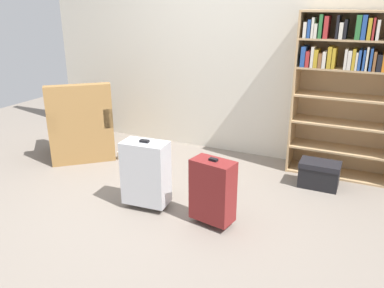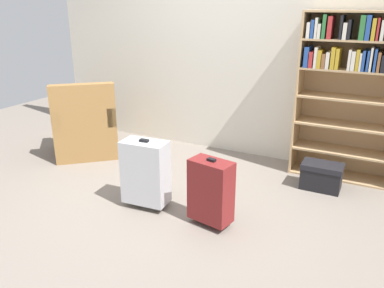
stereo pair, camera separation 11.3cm
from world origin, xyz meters
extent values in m
plane|color=slate|center=(0.00, 0.00, 0.00)|extent=(8.55, 8.55, 0.00)
cube|color=beige|center=(0.00, 1.73, 1.30)|extent=(4.89, 0.10, 2.60)
cube|color=tan|center=(0.83, 1.49, 0.83)|extent=(0.02, 0.34, 1.67)
cube|color=tan|center=(1.35, 1.65, 0.83)|extent=(1.05, 0.02, 1.67)
cube|color=tan|center=(1.35, 1.49, 0.01)|extent=(1.01, 0.32, 0.02)
cube|color=tan|center=(1.35, 1.49, 0.29)|extent=(1.01, 0.32, 0.02)
cube|color=tan|center=(1.35, 1.49, 0.57)|extent=(1.01, 0.32, 0.02)
cube|color=tan|center=(1.35, 1.49, 0.84)|extent=(1.01, 0.32, 0.02)
cube|color=tan|center=(1.35, 1.49, 1.12)|extent=(1.01, 0.32, 0.02)
cube|color=tan|center=(1.35, 1.49, 1.40)|extent=(1.01, 0.32, 0.02)
cube|color=tan|center=(1.35, 1.49, 1.66)|extent=(1.01, 0.32, 0.02)
cube|color=#264C99|center=(0.89, 1.46, 1.23)|extent=(0.04, 0.25, 0.20)
cube|color=#B22D2D|center=(0.94, 1.46, 1.21)|extent=(0.04, 0.25, 0.15)
cube|color=silver|center=(0.98, 1.43, 1.23)|extent=(0.03, 0.21, 0.20)
cube|color=gold|center=(1.02, 1.44, 1.22)|extent=(0.04, 0.22, 0.17)
cube|color=brown|center=(1.06, 1.45, 1.20)|extent=(0.03, 0.24, 0.14)
cube|color=silver|center=(1.09, 1.44, 1.21)|extent=(0.03, 0.23, 0.16)
cube|color=gold|center=(1.14, 1.44, 1.23)|extent=(0.04, 0.21, 0.20)
cube|color=gold|center=(1.18, 1.44, 1.23)|extent=(0.03, 0.22, 0.19)
cube|color=silver|center=(1.29, 1.43, 1.23)|extent=(0.02, 0.21, 0.19)
cube|color=silver|center=(1.32, 1.45, 1.22)|extent=(0.04, 0.23, 0.18)
cube|color=gold|center=(1.36, 1.45, 1.23)|extent=(0.03, 0.25, 0.19)
cube|color=silver|center=(1.38, 1.46, 1.21)|extent=(0.02, 0.27, 0.16)
cube|color=#264C99|center=(1.41, 1.46, 1.22)|extent=(0.02, 0.27, 0.19)
cube|color=#264C99|center=(1.45, 1.46, 1.22)|extent=(0.02, 0.27, 0.19)
cube|color=silver|center=(1.47, 1.43, 1.24)|extent=(0.02, 0.20, 0.22)
cube|color=#264C99|center=(1.51, 1.45, 1.23)|extent=(0.02, 0.25, 0.20)
cube|color=brown|center=(1.54, 1.46, 1.22)|extent=(0.02, 0.26, 0.18)
cube|color=black|center=(1.58, 1.44, 1.21)|extent=(0.04, 0.22, 0.15)
cube|color=silver|center=(0.89, 1.47, 1.48)|extent=(0.03, 0.28, 0.15)
cube|color=#264C99|center=(0.92, 1.42, 1.49)|extent=(0.03, 0.19, 0.17)
cube|color=silver|center=(0.96, 1.42, 1.50)|extent=(0.02, 0.19, 0.19)
cube|color=silver|center=(0.99, 1.44, 1.48)|extent=(0.03, 0.23, 0.14)
cube|color=#2D7238|center=(1.03, 1.45, 1.52)|extent=(0.03, 0.23, 0.22)
cube|color=#B22D2D|center=(1.08, 1.43, 1.51)|extent=(0.04, 0.21, 0.21)
cube|color=black|center=(1.18, 1.45, 1.52)|extent=(0.02, 0.24, 0.21)
cube|color=silver|center=(1.22, 1.44, 1.48)|extent=(0.03, 0.22, 0.15)
cube|color=black|center=(1.25, 1.43, 1.50)|extent=(0.02, 0.20, 0.18)
cube|color=#2D7238|center=(1.36, 1.46, 1.52)|extent=(0.04, 0.25, 0.22)
cube|color=#264C99|center=(1.41, 1.44, 1.52)|extent=(0.04, 0.23, 0.22)
cube|color=gold|center=(1.45, 1.43, 1.51)|extent=(0.03, 0.21, 0.19)
cube|color=#B22D2D|center=(1.49, 1.47, 1.51)|extent=(0.02, 0.28, 0.20)
cube|color=silver|center=(1.53, 1.44, 1.50)|extent=(0.03, 0.22, 0.18)
cube|color=olive|center=(-1.53, 0.83, 0.20)|extent=(0.99, 0.99, 0.40)
cube|color=tan|center=(-1.53, 0.83, 0.44)|extent=(0.76, 0.77, 0.08)
cube|color=olive|center=(-1.33, 0.61, 0.65)|extent=(0.60, 0.56, 0.50)
cube|color=olive|center=(-1.30, 1.03, 0.51)|extent=(0.54, 0.59, 0.22)
cube|color=olive|center=(-1.75, 0.63, 0.51)|extent=(0.54, 0.59, 0.22)
cylinder|color=white|center=(-1.00, 0.86, 0.05)|extent=(0.08, 0.08, 0.10)
torus|color=white|center=(-0.95, 0.86, 0.05)|extent=(0.06, 0.01, 0.06)
cube|color=black|center=(1.20, 1.09, 0.12)|extent=(0.37, 0.23, 0.23)
cube|color=black|center=(1.20, 1.09, 0.24)|extent=(0.38, 0.24, 0.05)
cube|color=#B7BABF|center=(-0.13, 0.02, 0.33)|extent=(0.41, 0.25, 0.57)
cube|color=black|center=(-0.13, 0.02, 0.63)|extent=(0.08, 0.05, 0.02)
cylinder|color=black|center=(-0.27, 0.01, 0.03)|extent=(0.05, 0.05, 0.05)
cylinder|color=black|center=(0.01, 0.03, 0.03)|extent=(0.05, 0.05, 0.05)
cube|color=maroon|center=(0.51, -0.01, 0.31)|extent=(0.37, 0.25, 0.52)
cube|color=black|center=(0.51, -0.01, 0.58)|extent=(0.07, 0.05, 0.02)
cylinder|color=black|center=(0.39, 0.02, 0.03)|extent=(0.06, 0.06, 0.05)
cylinder|color=black|center=(0.63, -0.03, 0.03)|extent=(0.06, 0.06, 0.05)
camera|label=1|loc=(1.55, -2.63, 1.72)|focal=36.43mm
camera|label=2|loc=(1.65, -2.58, 1.72)|focal=36.43mm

